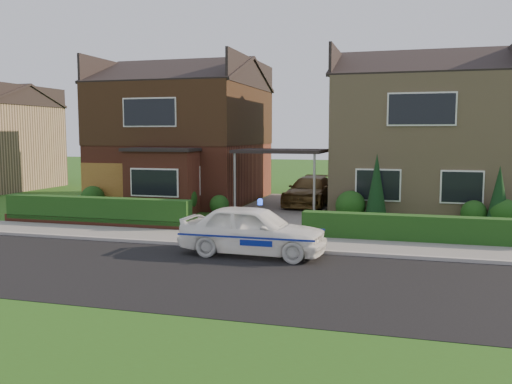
% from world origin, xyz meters
% --- Properties ---
extents(ground, '(120.00, 120.00, 0.00)m').
position_xyz_m(ground, '(0.00, 0.00, 0.00)').
color(ground, '#285215').
rests_on(ground, ground).
extents(road, '(60.00, 6.00, 0.02)m').
position_xyz_m(road, '(0.00, 0.00, 0.00)').
color(road, black).
rests_on(road, ground).
extents(kerb, '(60.00, 0.16, 0.12)m').
position_xyz_m(kerb, '(0.00, 3.05, 0.06)').
color(kerb, '#9E9993').
rests_on(kerb, ground).
extents(sidewalk, '(60.00, 2.00, 0.10)m').
position_xyz_m(sidewalk, '(0.00, 4.10, 0.05)').
color(sidewalk, slate).
rests_on(sidewalk, ground).
extents(grass_verge, '(60.00, 4.00, 0.01)m').
position_xyz_m(grass_verge, '(0.00, -5.00, 0.00)').
color(grass_verge, '#285215').
rests_on(grass_verge, ground).
extents(driveway, '(3.80, 12.00, 0.12)m').
position_xyz_m(driveway, '(0.00, 11.00, 0.06)').
color(driveway, '#666059').
rests_on(driveway, ground).
extents(house_left, '(7.50, 9.53, 7.25)m').
position_xyz_m(house_left, '(-5.78, 13.90, 3.81)').
color(house_left, brown).
rests_on(house_left, ground).
extents(house_right, '(7.50, 8.06, 7.25)m').
position_xyz_m(house_right, '(5.80, 13.99, 3.66)').
color(house_right, tan).
rests_on(house_right, ground).
extents(carport_link, '(3.80, 3.00, 2.77)m').
position_xyz_m(carport_link, '(0.00, 10.95, 2.66)').
color(carport_link, black).
rests_on(carport_link, ground).
extents(garage_door, '(2.20, 0.10, 2.10)m').
position_xyz_m(garage_door, '(-8.25, 9.96, 1.05)').
color(garage_door, brown).
rests_on(garage_door, ground).
extents(dwarf_wall, '(7.70, 0.25, 0.36)m').
position_xyz_m(dwarf_wall, '(-5.80, 5.30, 0.18)').
color(dwarf_wall, brown).
rests_on(dwarf_wall, ground).
extents(hedge_left, '(7.50, 0.55, 0.90)m').
position_xyz_m(hedge_left, '(-5.80, 5.45, 0.00)').
color(hedge_left, '#193711').
rests_on(hedge_left, ground).
extents(hedge_right, '(7.50, 0.55, 0.80)m').
position_xyz_m(hedge_right, '(5.80, 5.35, 0.00)').
color(hedge_right, '#193711').
rests_on(hedge_right, ground).
extents(shrub_left_far, '(1.08, 1.08, 1.08)m').
position_xyz_m(shrub_left_far, '(-8.50, 9.50, 0.54)').
color(shrub_left_far, '#193711').
rests_on(shrub_left_far, ground).
extents(shrub_left_mid, '(1.32, 1.32, 1.32)m').
position_xyz_m(shrub_left_mid, '(-4.00, 9.30, 0.66)').
color(shrub_left_mid, '#193711').
rests_on(shrub_left_mid, ground).
extents(shrub_left_near, '(0.84, 0.84, 0.84)m').
position_xyz_m(shrub_left_near, '(-2.40, 9.60, 0.42)').
color(shrub_left_near, '#193711').
rests_on(shrub_left_near, ground).
extents(shrub_right_near, '(1.20, 1.20, 1.20)m').
position_xyz_m(shrub_right_near, '(3.20, 9.40, 0.60)').
color(shrub_right_near, '#193711').
rests_on(shrub_right_near, ground).
extents(shrub_right_mid, '(0.96, 0.96, 0.96)m').
position_xyz_m(shrub_right_mid, '(7.80, 9.50, 0.48)').
color(shrub_right_mid, '#193711').
rests_on(shrub_right_mid, ground).
extents(shrub_right_far, '(1.08, 1.08, 1.08)m').
position_xyz_m(shrub_right_far, '(8.80, 9.20, 0.54)').
color(shrub_right_far, '#193711').
rests_on(shrub_right_far, ground).
extents(conifer_a, '(0.90, 0.90, 2.60)m').
position_xyz_m(conifer_a, '(4.20, 9.20, 1.30)').
color(conifer_a, black).
rests_on(conifer_a, ground).
extents(conifer_b, '(0.90, 0.90, 2.20)m').
position_xyz_m(conifer_b, '(8.60, 9.20, 1.10)').
color(conifer_b, black).
rests_on(conifer_b, ground).
extents(police_car, '(3.85, 4.24, 1.59)m').
position_xyz_m(police_car, '(1.16, 2.40, 0.71)').
color(police_car, white).
rests_on(police_car, ground).
extents(driveway_car, '(2.19, 4.67, 1.32)m').
position_xyz_m(driveway_car, '(1.00, 12.75, 0.78)').
color(driveway_car, brown).
rests_on(driveway_car, driveway).
extents(potted_plant_a, '(0.41, 0.34, 0.67)m').
position_xyz_m(potted_plant_a, '(-9.00, 9.00, 0.33)').
color(potted_plant_a, gray).
rests_on(potted_plant_a, ground).
extents(potted_plant_b, '(0.47, 0.46, 0.67)m').
position_xyz_m(potted_plant_b, '(-5.34, 9.00, 0.33)').
color(potted_plant_b, gray).
rests_on(potted_plant_b, ground).
extents(potted_plant_c, '(0.47, 0.47, 0.70)m').
position_xyz_m(potted_plant_c, '(-5.95, 8.70, 0.35)').
color(potted_plant_c, gray).
rests_on(potted_plant_c, ground).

